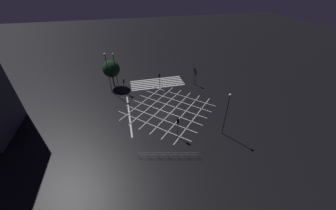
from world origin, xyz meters
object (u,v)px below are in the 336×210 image
object	(u,v)px
traffic_light_median_north	(178,124)
street_lamp_east	(227,109)
street_lamp_west	(107,64)
traffic_light_sw_main	(196,75)
street_lamp_far	(115,66)
street_tree_near	(111,69)
traffic_light_median_south	(160,78)
traffic_light_sw_cross	(194,73)
traffic_light_se_main	(124,83)

from	to	relation	value
traffic_light_median_north	street_lamp_east	world-z (taller)	street_lamp_east
traffic_light_median_north	street_lamp_west	world-z (taller)	street_lamp_west
traffic_light_sw_main	street_lamp_east	size ratio (longest dim) A/B	0.47
street_lamp_east	street_lamp_far	bearing A→B (deg)	-50.46
street_lamp_west	traffic_light_sw_main	bearing A→B (deg)	176.90
street_tree_near	traffic_light_sw_main	bearing A→B (deg)	167.34
traffic_light_median_north	street_lamp_east	bearing A→B (deg)	-97.68
street_lamp_east	street_lamp_west	distance (m)	25.68
traffic_light_median_south	street_lamp_west	world-z (taller)	street_lamp_west
street_tree_near	traffic_light_median_north	bearing A→B (deg)	116.12
traffic_light_median_north	street_lamp_east	distance (m)	7.99
traffic_light_sw_cross	street_lamp_far	xyz separation A→B (m)	(17.96, -2.54, 2.54)
traffic_light_sw_main	street_lamp_far	bearing A→B (deg)	-9.29
traffic_light_median_north	street_tree_near	size ratio (longest dim) A/B	0.60
street_lamp_far	street_tree_near	world-z (taller)	street_lamp_far
street_lamp_west	street_tree_near	bearing A→B (deg)	-98.97
traffic_light_median_north	traffic_light_se_main	bearing A→B (deg)	25.26
street_lamp_west	street_tree_near	xyz separation A→B (m)	(-0.51, -3.23, -2.49)
traffic_light_median_north	traffic_light_sw_main	xyz separation A→B (m)	(-9.14, -16.08, -0.12)
traffic_light_sw_main	traffic_light_median_north	bearing A→B (deg)	60.39
street_lamp_east	street_tree_near	size ratio (longest dim) A/B	1.22
traffic_light_se_main	street_lamp_west	distance (m)	5.32
traffic_light_sw_cross	street_lamp_east	bearing A→B (deg)	-4.52
street_lamp_far	traffic_light_sw_main	bearing A→B (deg)	170.71
traffic_light_sw_cross	street_lamp_east	xyz separation A→B (m)	(1.39, 17.53, 2.06)
traffic_light_sw_cross	traffic_light_sw_main	bearing A→B (deg)	23.62
traffic_light_sw_cross	street_lamp_west	distance (m)	19.84
traffic_light_median_south	street_tree_near	xyz separation A→B (m)	(10.56, -3.49, 1.81)
traffic_light_se_main	street_lamp_east	distance (m)	22.99
traffic_light_median_north	traffic_light_sw_cross	xyz separation A→B (m)	(-8.95, -16.51, 0.31)
traffic_light_sw_main	street_lamp_west	world-z (taller)	street_lamp_west
street_lamp_far	street_tree_near	bearing A→B (deg)	-53.35
traffic_light_median_south	traffic_light_median_north	bearing A→B (deg)	-1.93
street_lamp_west	street_lamp_far	xyz separation A→B (m)	(-1.50, -1.91, -1.30)
traffic_light_median_north	street_lamp_far	xyz separation A→B (m)	(9.01, -19.05, 2.85)
traffic_light_se_main	street_tree_near	xyz separation A→B (m)	(2.40, -4.29, 1.83)
traffic_light_se_main	street_tree_near	distance (m)	5.25
traffic_light_sw_cross	street_lamp_east	world-z (taller)	street_lamp_east
traffic_light_sw_main	street_lamp_west	xyz separation A→B (m)	(19.64, -1.06, 4.27)
traffic_light_se_main	traffic_light_sw_main	distance (m)	16.73
traffic_light_median_north	traffic_light_se_main	size ratio (longest dim) A/B	1.06
street_tree_near	street_lamp_west	bearing A→B (deg)	81.03
traffic_light_median_north	street_lamp_west	bearing A→B (deg)	31.50
street_lamp_west	street_tree_near	distance (m)	4.11
traffic_light_se_main	traffic_light_median_south	bearing A→B (deg)	5.65
street_lamp_east	traffic_light_median_south	bearing A→B (deg)	-68.67
traffic_light_sw_cross	street_lamp_west	bearing A→B (deg)	-91.88
traffic_light_median_south	street_lamp_west	distance (m)	11.88
traffic_light_sw_main	street_lamp_west	bearing A→B (deg)	-3.10
traffic_light_median_north	traffic_light_se_main	distance (m)	17.78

